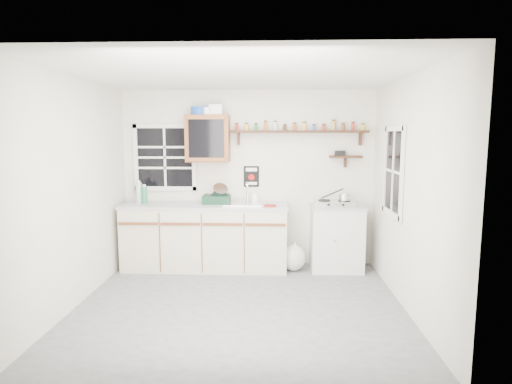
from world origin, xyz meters
TOP-DOWN VIEW (x-y plane):
  - room at (0.00, 0.00)m, footprint 3.64×3.24m
  - main_cabinet at (-0.58, 1.30)m, footprint 2.31×0.63m
  - right_cabinet at (1.25, 1.32)m, footprint 0.73×0.57m
  - sink at (-0.05, 1.30)m, footprint 0.52×0.44m
  - upper_cabinet at (-0.55, 1.44)m, footprint 0.60×0.32m
  - upper_cabinet_clutter at (-0.57, 1.44)m, footprint 0.44×0.24m
  - spice_shelf at (0.73, 1.51)m, footprint 1.91×0.18m
  - secondary_shelf at (1.36, 1.52)m, footprint 0.45×0.16m
  - warning_sign at (0.05, 1.59)m, footprint 0.22×0.02m
  - window_back at (-1.20, 1.59)m, footprint 0.93×0.03m
  - window_right at (1.79, 0.55)m, footprint 0.03×0.78m
  - water_bottles at (-1.49, 1.33)m, footprint 0.17×0.11m
  - dish_rack at (-0.42, 1.37)m, footprint 0.38×0.30m
  - soap_bottle at (0.10, 1.52)m, footprint 0.08×0.09m
  - rag at (0.32, 1.14)m, footprint 0.16×0.15m
  - hotplate at (1.21, 1.31)m, footprint 0.55×0.31m
  - saucepan at (1.34, 1.31)m, footprint 0.39×0.18m
  - trash_bag at (0.65, 1.24)m, footprint 0.38×0.35m

SIDE VIEW (x-z plane):
  - trash_bag at x=0.65m, z-range -0.03..0.40m
  - right_cabinet at x=1.25m, z-range 0.00..0.91m
  - main_cabinet at x=-0.58m, z-range 0.00..0.92m
  - rag at x=0.32m, z-range 0.92..0.94m
  - sink at x=-0.05m, z-range 0.79..1.08m
  - hotplate at x=1.21m, z-range 0.91..0.99m
  - soap_bottle at x=0.10m, z-range 0.92..1.09m
  - dish_rack at x=-0.42m, z-range 0.87..1.15m
  - saucepan at x=1.34m, z-range 0.95..1.11m
  - water_bottles at x=-1.49m, z-range 0.90..1.22m
  - room at x=0.00m, z-range -0.02..2.52m
  - warning_sign at x=0.05m, z-range 1.13..1.43m
  - window_right at x=1.79m, z-range 0.91..1.99m
  - window_back at x=-1.20m, z-range 1.06..2.04m
  - secondary_shelf at x=1.36m, z-range 1.46..1.69m
  - upper_cabinet at x=-0.55m, z-range 1.50..2.15m
  - spice_shelf at x=0.73m, z-range 1.75..2.11m
  - upper_cabinet_clutter at x=-0.57m, z-range 2.14..2.28m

